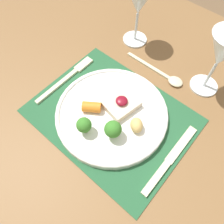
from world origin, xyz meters
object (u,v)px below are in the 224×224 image
at_px(fork, 69,76).
at_px(wine_glass_near, 223,53).
at_px(dinner_plate, 112,114).
at_px(knife, 167,163).
at_px(wine_glass_far, 139,1).
at_px(spoon, 166,76).

xyz_separation_m(fork, wine_glass_near, (0.32, 0.23, 0.13)).
distance_m(dinner_plate, knife, 0.18).
bearing_deg(wine_glass_near, knife, -79.68).
height_order(fork, wine_glass_far, wine_glass_far).
distance_m(spoon, wine_glass_near, 0.17).
xyz_separation_m(dinner_plate, knife, (0.18, -0.01, -0.01)).
relative_size(dinner_plate, wine_glass_far, 1.53).
xyz_separation_m(dinner_plate, spoon, (0.03, 0.21, -0.01)).
height_order(knife, wine_glass_far, wine_glass_far).
distance_m(knife, wine_glass_near, 0.30).
bearing_deg(spoon, knife, -53.29).
height_order(dinner_plate, knife, dinner_plate).
bearing_deg(dinner_plate, wine_glass_near, 61.99).
bearing_deg(fork, knife, -2.86).
xyz_separation_m(fork, wine_glass_far, (0.05, 0.25, 0.13)).
bearing_deg(wine_glass_near, spoon, -157.13).
distance_m(fork, spoon, 0.29).
bearing_deg(knife, wine_glass_near, 101.74).
bearing_deg(wine_glass_far, wine_glass_near, -4.68).
bearing_deg(spoon, wine_glass_far, 160.85).
bearing_deg(dinner_plate, fork, 174.12).
xyz_separation_m(dinner_plate, wine_glass_far, (-0.14, 0.27, 0.12)).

